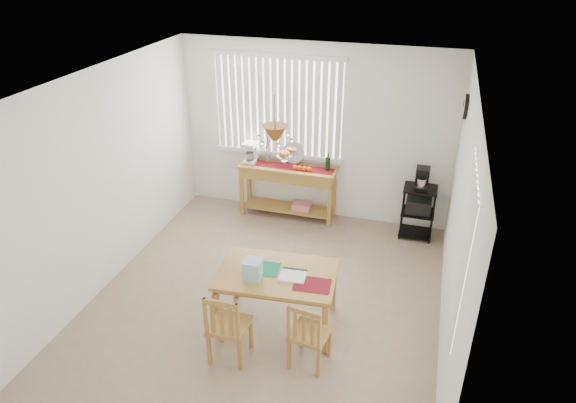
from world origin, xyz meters
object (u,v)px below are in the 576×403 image
(sideboard, at_px, (288,179))
(dining_table, at_px, (277,279))
(wire_cart, at_px, (418,207))
(chair_right, at_px, (309,334))
(chair_left, at_px, (228,327))
(cart_items, at_px, (422,178))

(sideboard, height_order, dining_table, sideboard)
(wire_cart, xyz_separation_m, chair_right, (-0.86, -2.85, -0.07))
(sideboard, relative_size, dining_table, 1.10)
(chair_left, xyz_separation_m, chair_right, (0.79, 0.14, -0.02))
(cart_items, relative_size, chair_left, 0.38)
(wire_cart, height_order, cart_items, cart_items)
(sideboard, distance_m, chair_right, 3.10)
(cart_items, height_order, chair_left, cart_items)
(cart_items, relative_size, dining_table, 0.24)
(chair_left, distance_m, chair_right, 0.81)
(cart_items, distance_m, chair_right, 3.03)
(sideboard, height_order, wire_cart, sideboard)
(wire_cart, distance_m, cart_items, 0.45)
(sideboard, relative_size, chair_left, 1.75)
(cart_items, distance_m, chair_left, 3.46)
(sideboard, xyz_separation_m, chair_right, (1.06, -2.90, -0.23))
(chair_right, bearing_deg, dining_table, 133.35)
(sideboard, distance_m, wire_cart, 1.93)
(wire_cart, xyz_separation_m, cart_items, (-0.00, 0.01, 0.45))
(sideboard, distance_m, chair_left, 3.06)
(wire_cart, height_order, dining_table, wire_cart)
(sideboard, bearing_deg, chair_right, -69.86)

